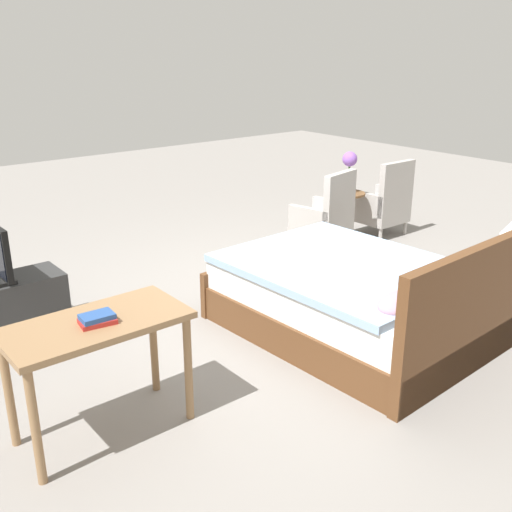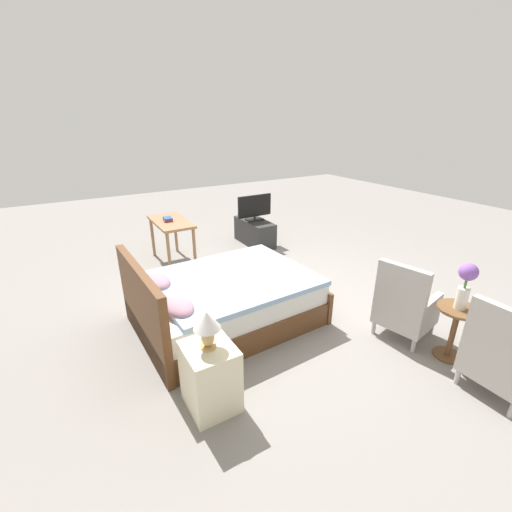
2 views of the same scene
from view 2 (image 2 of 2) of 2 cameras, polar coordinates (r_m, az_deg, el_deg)
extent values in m
plane|color=gray|center=(4.80, 4.16, -6.77)|extent=(16.00, 16.00, 0.00)
cube|color=brown|center=(4.21, -4.79, -9.08)|extent=(1.54, 2.09, 0.28)
cube|color=white|center=(4.08, -4.90, -5.96)|extent=(1.47, 2.01, 0.24)
cube|color=#93B2D6|center=(4.05, -3.96, -3.80)|extent=(1.51, 1.85, 0.06)
cube|color=brown|center=(3.75, -18.34, -8.45)|extent=(1.49, 0.14, 0.96)
cube|color=brown|center=(4.66, 5.96, -4.99)|extent=(1.48, 0.12, 0.40)
ellipsoid|color=#B28499|center=(3.48, -12.85, -8.23)|extent=(0.45, 0.30, 0.14)
ellipsoid|color=#B28499|center=(4.04, -16.19, -4.13)|extent=(0.45, 0.30, 0.14)
cylinder|color=#ADA8A3|center=(4.22, 33.83, -14.14)|extent=(0.04, 0.04, 0.16)
cylinder|color=#ADA8A3|center=(3.74, 36.87, -19.82)|extent=(0.04, 0.04, 0.16)
cylinder|color=#ADA8A3|center=(3.86, 30.57, -16.83)|extent=(0.04, 0.04, 0.16)
cube|color=#ADA8A3|center=(3.90, 35.70, -15.17)|extent=(0.54, 0.54, 0.12)
cube|color=#A3B7CC|center=(3.84, 36.07, -13.84)|extent=(0.50, 0.50, 0.10)
cube|color=#ADA8A3|center=(3.52, 35.45, -11.69)|extent=(0.54, 0.08, 0.64)
cube|color=#ADA8A3|center=(3.87, 33.22, -11.45)|extent=(0.07, 0.51, 0.26)
cylinder|color=#ADA8A3|center=(4.46, 27.20, -10.67)|extent=(0.04, 0.04, 0.16)
cylinder|color=#ADA8A3|center=(4.59, 21.88, -8.75)|extent=(0.04, 0.04, 0.16)
cylinder|color=#ADA8A3|center=(4.09, 24.77, -13.36)|extent=(0.04, 0.04, 0.16)
cylinder|color=#ADA8A3|center=(4.23, 19.04, -11.13)|extent=(0.04, 0.04, 0.16)
cube|color=#ADA8A3|center=(4.27, 23.51, -9.34)|extent=(0.64, 0.64, 0.12)
cube|color=#A3B7CC|center=(4.21, 23.74, -8.05)|extent=(0.59, 0.59, 0.10)
cube|color=#ADA8A3|center=(3.90, 22.92, -5.88)|extent=(0.54, 0.19, 0.64)
cube|color=#ADA8A3|center=(4.11, 26.88, -8.13)|extent=(0.18, 0.52, 0.26)
cube|color=#ADA8A3|center=(4.26, 21.06, -6.08)|extent=(0.18, 0.52, 0.26)
cylinder|color=brown|center=(4.22, 29.24, -14.20)|extent=(0.28, 0.28, 0.03)
cylinder|color=brown|center=(4.08, 29.97, -11.03)|extent=(0.06, 0.06, 0.53)
cylinder|color=brown|center=(3.95, 30.73, -7.63)|extent=(0.40, 0.40, 0.02)
cylinder|color=silver|center=(3.89, 31.08, -6.06)|extent=(0.11, 0.11, 0.22)
cylinder|color=#477538|center=(3.83, 31.55, -3.93)|extent=(0.02, 0.02, 0.10)
sphere|color=#8956B7|center=(3.78, 31.92, -2.26)|extent=(0.17, 0.17, 0.17)
cube|color=beige|center=(3.06, -7.63, -19.32)|extent=(0.44, 0.40, 0.60)
cube|color=#B3AB8E|center=(3.05, -4.07, -16.44)|extent=(0.37, 0.01, 0.09)
cylinder|color=tan|center=(2.87, -7.95, -14.68)|extent=(0.13, 0.13, 0.02)
ellipsoid|color=tan|center=(2.81, -8.05, -13.21)|extent=(0.11, 0.11, 0.16)
cone|color=silver|center=(2.73, -8.22, -10.56)|extent=(0.22, 0.22, 0.15)
cube|color=#2D2D2D|center=(6.66, -0.23, 4.00)|extent=(0.96, 0.40, 0.48)
cube|color=black|center=(6.59, -0.23, 6.09)|extent=(0.20, 0.32, 0.03)
cylinder|color=black|center=(6.58, -0.23, 6.43)|extent=(0.04, 0.04, 0.05)
cube|color=black|center=(6.52, -0.24, 8.36)|extent=(0.05, 0.70, 0.41)
cube|color=black|center=(6.54, -0.35, 8.40)|extent=(0.01, 0.65, 0.37)
cylinder|color=#8E6B47|center=(5.58, -10.21, 1.15)|extent=(0.05, 0.05, 0.70)
cylinder|color=#8E6B47|center=(6.43, -13.24, 3.73)|extent=(0.05, 0.05, 0.70)
cylinder|color=#8E6B47|center=(5.47, -14.31, 0.33)|extent=(0.05, 0.05, 0.70)
cylinder|color=#8E6B47|center=(6.32, -16.85, 3.05)|extent=(0.05, 0.05, 0.70)
cube|color=#8E6B47|center=(5.83, -14.06, 5.56)|extent=(1.04, 0.52, 0.04)
cube|color=#AD2823|center=(5.82, -14.47, 5.83)|extent=(0.21, 0.16, 0.03)
cube|color=#284C8E|center=(5.81, -14.50, 6.10)|extent=(0.19, 0.14, 0.03)
camera|label=1|loc=(6.77, -44.62, 15.37)|focal=42.00mm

